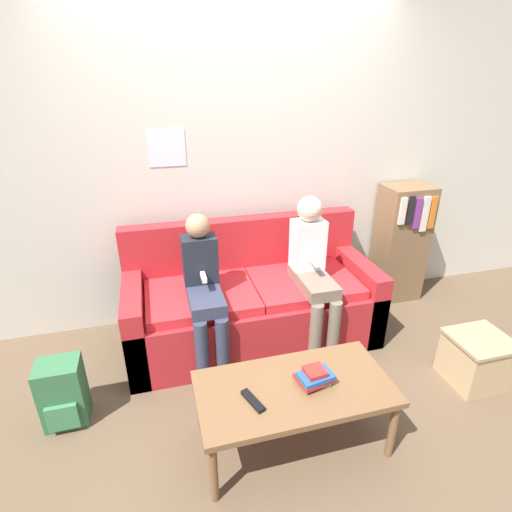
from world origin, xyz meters
TOP-DOWN VIEW (x-y plane):
  - ground_plane at (0.00, 0.00)m, footprint 10.00×10.00m
  - wall_back at (-0.00, 1.01)m, footprint 8.00×0.07m
  - couch at (0.00, 0.52)m, footprint 1.90×0.80m
  - coffee_table at (-0.03, -0.54)m, footprint 1.07×0.54m
  - person_left at (-0.39, 0.32)m, footprint 0.24×0.55m
  - person_right at (0.42, 0.33)m, footprint 0.24×0.55m
  - tv_remote at (-0.28, -0.59)m, footprint 0.10×0.17m
  - book_stack at (0.08, -0.54)m, footprint 0.21×0.18m
  - bookshelf at (1.48, 0.80)m, footprint 0.41×0.34m
  - storage_box at (1.36, -0.38)m, footprint 0.38×0.36m
  - backpack at (-1.31, -0.03)m, footprint 0.25×0.23m

SIDE VIEW (x-z plane):
  - ground_plane at x=0.00m, z-range 0.00..0.00m
  - storage_box at x=1.36m, z-range 0.00..0.35m
  - backpack at x=-1.31m, z-range 0.00..0.42m
  - couch at x=0.00m, z-range -0.15..0.76m
  - coffee_table at x=-0.03m, z-range 0.16..0.58m
  - tv_remote at x=-0.28m, z-range 0.41..0.44m
  - book_stack at x=0.08m, z-range 0.41..0.50m
  - bookshelf at x=1.48m, z-range 0.00..1.08m
  - person_left at x=-0.39m, z-range 0.07..1.17m
  - person_right at x=0.42m, z-range 0.08..1.24m
  - wall_back at x=0.00m, z-range 0.00..2.60m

